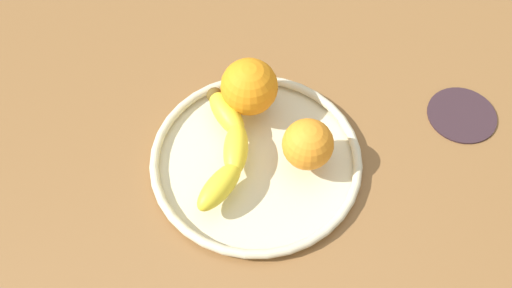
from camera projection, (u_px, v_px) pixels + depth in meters
ground_plane at (256, 171)px, 80.44cm from camera, size 157.91×157.91×4.00cm
fruit_bowl at (256, 160)px, 77.98cm from camera, size 28.21×28.21×1.80cm
banana at (227, 146)px, 76.17cm from camera, size 18.95×10.52×3.22cm
orange_center at (308, 144)px, 74.31cm from camera, size 6.65×6.65×6.65cm
orange_front_left at (249, 87)px, 78.61cm from camera, size 7.79×7.79×7.79cm
ambient_coaster at (462, 114)px, 82.77cm from camera, size 9.72×9.72×0.60cm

